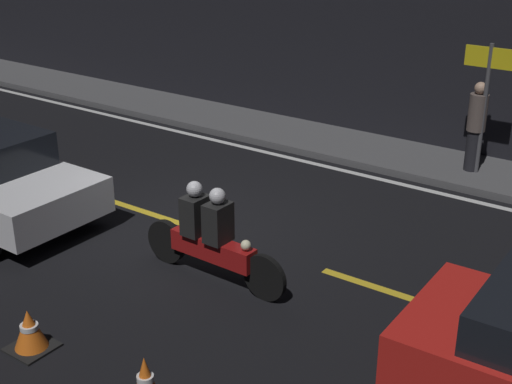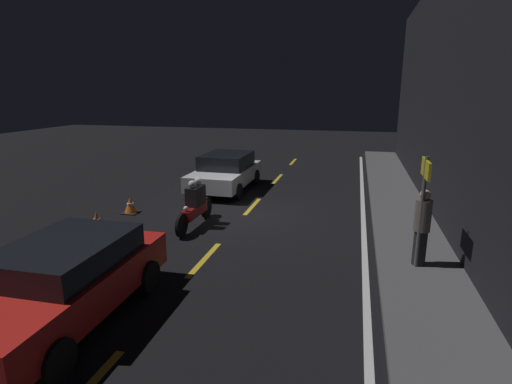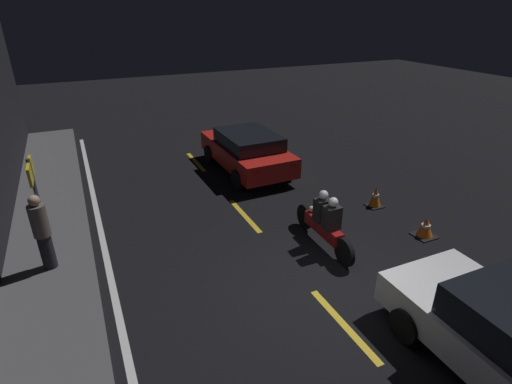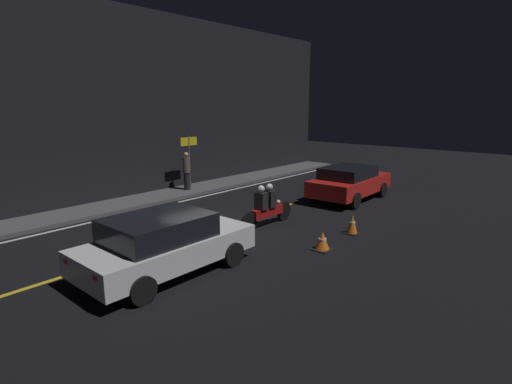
% 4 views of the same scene
% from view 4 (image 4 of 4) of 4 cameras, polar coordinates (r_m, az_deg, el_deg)
% --- Properties ---
extents(ground_plane, '(56.00, 56.00, 0.00)m').
position_cam_4_polar(ground_plane, '(12.85, -6.13, -5.25)').
color(ground_plane, black).
extents(raised_curb, '(28.00, 1.79, 0.14)m').
position_cam_4_polar(raised_curb, '(16.53, -17.62, -1.50)').
color(raised_curb, '#4C4C4F').
rests_on(raised_curb, ground).
extents(building_front, '(28.00, 0.30, 7.69)m').
position_cam_4_polar(building_front, '(16.98, -20.38, 11.54)').
color(building_front, black).
rests_on(building_front, ground).
extents(lane_dash_b, '(2.00, 0.14, 0.01)m').
position_cam_4_polar(lane_dash_b, '(10.17, -29.78, -11.78)').
color(lane_dash_b, gold).
rests_on(lane_dash_b, ground).
extents(lane_dash_c, '(2.00, 0.14, 0.01)m').
position_cam_4_polar(lane_dash_c, '(12.22, -9.56, -6.29)').
color(lane_dash_c, gold).
rests_on(lane_dash_c, ground).
extents(lane_dash_d, '(2.00, 0.14, 0.01)m').
position_cam_4_polar(lane_dash_d, '(15.35, 3.40, -2.23)').
color(lane_dash_d, gold).
rests_on(lane_dash_d, ground).
extents(lane_dash_e, '(2.00, 0.14, 0.01)m').
position_cam_4_polar(lane_dash_e, '(19.04, 11.63, 0.42)').
color(lane_dash_e, gold).
rests_on(lane_dash_e, ground).
extents(lane_solid_kerb, '(25.20, 0.14, 0.01)m').
position_cam_4_polar(lane_solid_kerb, '(15.61, -15.38, -2.42)').
color(lane_solid_kerb, silver).
rests_on(lane_solid_kerb, ground).
extents(sedan_white, '(4.15, 2.04, 1.42)m').
position_cam_4_polar(sedan_white, '(9.58, -12.98, -7.06)').
color(sedan_white, silver).
rests_on(sedan_white, ground).
extents(taxi_red, '(4.17, 2.02, 1.39)m').
position_cam_4_polar(taxi_red, '(16.93, 13.21, 1.43)').
color(taxi_red, red).
rests_on(taxi_red, ground).
extents(motorcycle, '(2.40, 0.38, 1.39)m').
position_cam_4_polar(motorcycle, '(12.87, 1.45, -2.15)').
color(motorcycle, black).
rests_on(motorcycle, ground).
extents(traffic_cone_near, '(0.51, 0.51, 0.52)m').
position_cam_4_polar(traffic_cone_near, '(11.08, 9.46, -6.91)').
color(traffic_cone_near, black).
rests_on(traffic_cone_near, ground).
extents(traffic_cone_mid, '(0.43, 0.43, 0.60)m').
position_cam_4_polar(traffic_cone_mid, '(12.60, 13.58, -4.51)').
color(traffic_cone_mid, black).
rests_on(traffic_cone_mid, ground).
extents(pedestrian, '(0.34, 0.34, 1.68)m').
position_cam_4_polar(pedestrian, '(17.97, -9.89, 3.02)').
color(pedestrian, black).
rests_on(pedestrian, raised_curb).
extents(shop_sign, '(0.90, 0.08, 2.40)m').
position_cam_4_polar(shop_sign, '(17.89, -9.56, 5.67)').
color(shop_sign, '#4C4C51').
rests_on(shop_sign, raised_curb).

